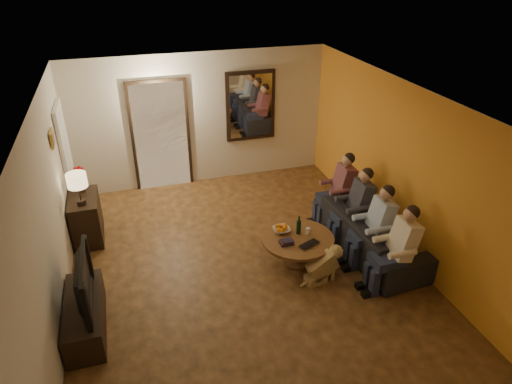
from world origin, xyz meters
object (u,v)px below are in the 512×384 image
object	(u,v)px
person_c	(356,209)
laptop	(311,246)
table_lamp	(79,189)
sofa	(369,233)
wine_bottle	(299,225)
person_d	(339,192)
dog	(322,265)
bowl	(281,230)
coffee_table	(297,250)
tv	(77,282)
person_a	(398,252)
person_b	(376,229)
tv_stand	(85,316)
dresser	(86,218)

from	to	relation	value
person_c	laptop	xyz separation A→B (m)	(-1.00, -0.55, -0.14)
table_lamp	sofa	distance (m)	4.55
wine_bottle	person_d	bearing A→B (deg)	36.29
dog	laptop	bearing A→B (deg)	97.78
bowl	coffee_table	bearing A→B (deg)	-50.71
table_lamp	tv	world-z (taller)	table_lamp
person_a	person_b	xyz separation A→B (m)	(0.00, 0.60, 0.00)
tv	person_c	distance (m)	4.23
person_a	dog	size ratio (longest dim) A/B	2.14
tv_stand	person_a	bearing A→B (deg)	-5.60
tv	person_d	size ratio (longest dim) A/B	0.92
dresser	bowl	world-z (taller)	dresser
table_lamp	laptop	distance (m)	3.62
tv_stand	sofa	size ratio (longest dim) A/B	0.59
tv_stand	laptop	xyz separation A→B (m)	(3.15, 0.24, 0.25)
person_a	bowl	bearing A→B (deg)	138.16
bowl	person_d	bearing A→B (deg)	26.97
table_lamp	laptop	bearing A→B (deg)	-28.16
sofa	dog	size ratio (longest dim) A/B	3.91
table_lamp	coffee_table	size ratio (longest dim) A/B	0.49
table_lamp	person_a	size ratio (longest dim) A/B	0.45
dresser	tv_stand	bearing A→B (deg)	-90.00
wine_bottle	table_lamp	bearing A→B (deg)	157.14
person_c	person_d	xyz separation A→B (m)	(0.00, 0.60, 0.00)
dresser	tv	bearing A→B (deg)	-90.00
coffee_table	wine_bottle	world-z (taller)	wine_bottle
wine_bottle	bowl	bearing A→B (deg)	152.45
bowl	laptop	distance (m)	0.57
dresser	coffee_table	size ratio (longest dim) A/B	0.78
dresser	sofa	distance (m)	4.57
tv_stand	table_lamp	bearing A→B (deg)	90.00
tv	person_b	size ratio (longest dim) A/B	0.92
person_a	coffee_table	xyz separation A→B (m)	(-1.10, 0.93, -0.38)
person_a	person_b	world-z (taller)	same
person_b	bowl	distance (m)	1.40
dresser	laptop	distance (m)	3.69
person_c	bowl	distance (m)	1.29
person_b	sofa	bearing A→B (deg)	71.57
sofa	person_d	world-z (taller)	person_d
person_d	laptop	xyz separation A→B (m)	(-1.00, -1.15, -0.14)
table_lamp	coffee_table	distance (m)	3.46
sofa	person_a	size ratio (longest dim) A/B	1.82
wine_bottle	laptop	xyz separation A→B (m)	(0.05, -0.38, -0.14)
dog	table_lamp	bearing A→B (deg)	138.67
sofa	person_a	xyz separation A→B (m)	(-0.10, -0.90, 0.28)
dresser	table_lamp	bearing A→B (deg)	-90.00
coffee_table	person_a	bearing A→B (deg)	-40.10
person_c	laptop	size ratio (longest dim) A/B	3.65
dresser	person_b	world-z (taller)	person_b
person_d	laptop	bearing A→B (deg)	-131.00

